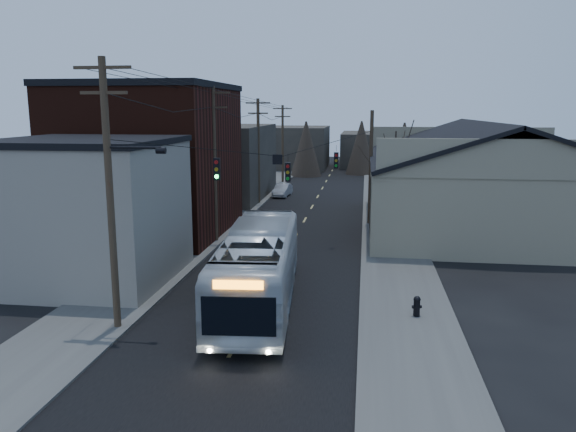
# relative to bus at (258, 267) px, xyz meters

# --- Properties ---
(ground) EXTENTS (160.00, 160.00, 0.00)m
(ground) POSITION_rel_bus_xyz_m (-0.03, -6.56, -1.74)
(ground) COLOR black
(ground) RESTS_ON ground
(road_surface) EXTENTS (9.00, 110.00, 0.02)m
(road_surface) POSITION_rel_bus_xyz_m (-0.03, 23.44, -1.73)
(road_surface) COLOR black
(road_surface) RESTS_ON ground
(sidewalk_left) EXTENTS (4.00, 110.00, 0.12)m
(sidewalk_left) POSITION_rel_bus_xyz_m (-6.53, 23.44, -1.68)
(sidewalk_left) COLOR #474744
(sidewalk_left) RESTS_ON ground
(sidewalk_right) EXTENTS (4.00, 110.00, 0.12)m
(sidewalk_right) POSITION_rel_bus_xyz_m (6.47, 23.44, -1.68)
(sidewalk_right) COLOR #474744
(sidewalk_right) RESTS_ON ground
(building_clapboard) EXTENTS (8.00, 8.00, 7.00)m
(building_clapboard) POSITION_rel_bus_xyz_m (-9.03, 2.44, 1.76)
(building_clapboard) COLOR gray
(building_clapboard) RESTS_ON ground
(building_brick) EXTENTS (10.00, 12.00, 10.00)m
(building_brick) POSITION_rel_bus_xyz_m (-10.03, 13.44, 3.26)
(building_brick) COLOR black
(building_brick) RESTS_ON ground
(building_left_far) EXTENTS (9.00, 14.00, 7.00)m
(building_left_far) POSITION_rel_bus_xyz_m (-9.53, 29.44, 1.76)
(building_left_far) COLOR #302C27
(building_left_far) RESTS_ON ground
(warehouse) EXTENTS (16.16, 20.60, 7.73)m
(warehouse) POSITION_rel_bus_xyz_m (12.97, 18.44, 0.96)
(warehouse) COLOR gray
(warehouse) RESTS_ON ground
(building_far_left) EXTENTS (10.00, 12.00, 6.00)m
(building_far_left) POSITION_rel_bus_xyz_m (-6.03, 58.44, 1.26)
(building_far_left) COLOR #302C27
(building_far_left) RESTS_ON ground
(building_far_right) EXTENTS (12.00, 14.00, 5.00)m
(building_far_right) POSITION_rel_bus_xyz_m (6.97, 63.44, 0.76)
(building_far_right) COLOR #302C27
(building_far_right) RESTS_ON ground
(bare_tree) EXTENTS (0.40, 0.40, 7.20)m
(bare_tree) POSITION_rel_bus_xyz_m (6.47, 13.44, 1.86)
(bare_tree) COLOR black
(bare_tree) RESTS_ON ground
(utility_lines) EXTENTS (11.24, 45.28, 10.50)m
(utility_lines) POSITION_rel_bus_xyz_m (-3.14, 17.58, 3.22)
(utility_lines) COLOR #382B1E
(utility_lines) RESTS_ON ground
(bus) EXTENTS (3.92, 12.66, 3.47)m
(bus) POSITION_rel_bus_xyz_m (0.00, 0.00, 0.00)
(bus) COLOR silver
(bus) RESTS_ON ground
(parked_car) EXTENTS (1.60, 3.87, 1.25)m
(parked_car) POSITION_rel_bus_xyz_m (-3.54, 31.13, -1.11)
(parked_car) COLOR #9E9FA5
(parked_car) RESTS_ON ground
(fire_hydrant) EXTENTS (0.42, 0.30, 0.87)m
(fire_hydrant) POSITION_rel_bus_xyz_m (6.84, -0.81, -1.15)
(fire_hydrant) COLOR black
(fire_hydrant) RESTS_ON sidewalk_right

